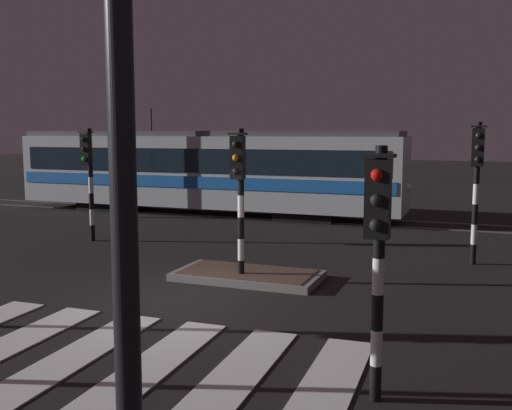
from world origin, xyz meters
TOP-DOWN VIEW (x-y plane):
  - ground_plane at (0.00, 0.00)m, footprint 120.00×120.00m
  - rail_near at (0.00, 10.42)m, footprint 80.00×0.12m
  - rail_far at (0.00, 11.86)m, footprint 80.00×0.12m
  - crosswalk_zebra at (-0.00, -2.96)m, footprint 8.10×3.93m
  - traffic_island at (0.67, 2.02)m, footprint 3.16×1.58m
  - traffic_light_corner_near_right at (4.26, -2.95)m, footprint 0.36×0.42m
  - traffic_light_corner_far_left at (-5.33, 4.55)m, footprint 0.36×0.42m
  - traffic_light_corner_far_right at (5.27, 5.27)m, footprint 0.36×0.42m
  - traffic_light_median_centre at (0.61, 1.70)m, footprint 0.36×0.42m
  - street_lamp_trackside_left at (-6.77, 8.98)m, footprint 0.44×1.21m
  - tram at (-4.81, 11.14)m, footprint 15.75×2.58m

SIDE VIEW (x-z plane):
  - ground_plane at x=0.00m, z-range 0.00..0.00m
  - crosswalk_zebra at x=0.00m, z-range 0.00..0.02m
  - rail_near at x=0.00m, z-range 0.00..0.03m
  - rail_far at x=0.00m, z-range 0.00..0.03m
  - traffic_island at x=0.67m, z-range 0.00..0.18m
  - tram at x=-4.81m, z-range -0.33..3.82m
  - traffic_light_corner_near_right at x=4.26m, z-range 0.49..3.54m
  - traffic_light_median_centre at x=0.61m, z-range 0.52..3.81m
  - traffic_light_corner_far_left at x=-5.33m, z-range 0.53..3.85m
  - traffic_light_corner_far_right at x=5.27m, z-range 0.55..4.00m
  - street_lamp_trackside_left at x=-6.77m, z-range 0.99..8.88m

